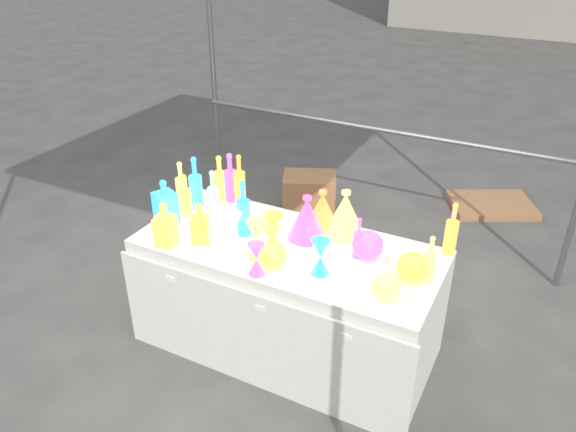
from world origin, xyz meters
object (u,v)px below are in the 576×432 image
at_px(decanter_0, 165,224).
at_px(lampshade_0, 322,210).
at_px(cardboard_box_closed, 309,193).
at_px(display_table, 287,298).
at_px(hourglass_0, 273,232).
at_px(bottle_0, 220,178).
at_px(globe_0, 272,256).

distance_m(decanter_0, lampshade_0, 0.94).
height_order(cardboard_box_closed, lampshade_0, lampshade_0).
height_order(display_table, hourglass_0, hourglass_0).
xyz_separation_m(cardboard_box_closed, hourglass_0, (0.62, -1.82, 0.69)).
bearing_deg(lampshade_0, display_table, -129.25).
relative_size(display_table, lampshade_0, 7.03).
relative_size(bottle_0, lampshade_0, 1.21).
distance_m(bottle_0, lampshade_0, 0.78).
distance_m(cardboard_box_closed, decanter_0, 2.17).
bearing_deg(bottle_0, display_table, -26.46).
bearing_deg(cardboard_box_closed, hourglass_0, -95.10).
bearing_deg(bottle_0, lampshade_0, -4.19).
bearing_deg(lampshade_0, bottle_0, 154.72).
distance_m(decanter_0, hourglass_0, 0.64).
relative_size(decanter_0, hourglass_0, 1.17).
bearing_deg(globe_0, lampshade_0, 81.99).
bearing_deg(lampshade_0, hourglass_0, -133.78).
height_order(display_table, lampshade_0, lampshade_0).
height_order(bottle_0, decanter_0, bottle_0).
relative_size(display_table, globe_0, 10.88).
distance_m(cardboard_box_closed, lampshade_0, 1.80).
bearing_deg(cardboard_box_closed, bottle_0, -114.49).
bearing_deg(lampshade_0, decanter_0, -162.56).
bearing_deg(bottle_0, decanter_0, -86.14).
distance_m(hourglass_0, lampshade_0, 0.38).
distance_m(display_table, cardboard_box_closed, 1.89).
height_order(cardboard_box_closed, hourglass_0, hourglass_0).
xyz_separation_m(bottle_0, globe_0, (0.71, -0.57, -0.09)).
xyz_separation_m(display_table, hourglass_0, (-0.05, -0.07, 0.49)).
bearing_deg(display_table, globe_0, -84.55).
relative_size(cardboard_box_closed, globe_0, 2.84).
bearing_deg(hourglass_0, display_table, 51.50).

